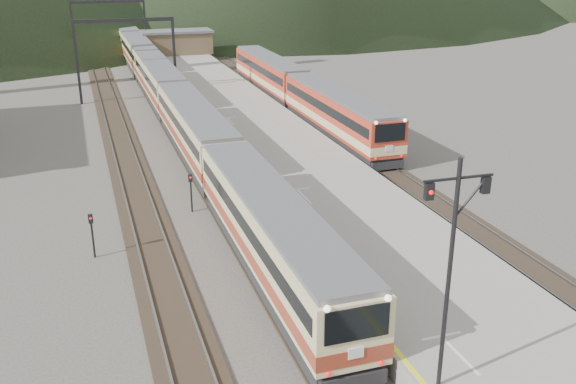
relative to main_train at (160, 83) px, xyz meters
name	(u,v)px	position (x,y,z in m)	size (l,w,h in m)	color
track_main	(184,136)	(0.00, -13.57, -1.84)	(2.60, 200.00, 0.23)	black
track_far	(120,142)	(-5.00, -13.57, -1.84)	(2.60, 200.00, 0.23)	black
track_second	(318,125)	(11.50, -13.57, -1.84)	(2.60, 200.00, 0.23)	black
platform	(258,131)	(5.60, -15.57, -1.41)	(8.00, 100.00, 1.00)	gray
gantry_near	(125,44)	(-2.85, 1.43, 3.68)	(9.55, 0.25, 8.00)	black
gantry_far	(109,19)	(-2.85, 26.43, 3.68)	(9.55, 0.25, 8.00)	black
station_shed	(177,42)	(5.60, 24.43, 0.66)	(9.40, 4.40, 3.10)	brown
main_train	(160,83)	(0.00, 0.00, 0.00)	(2.75, 94.58, 3.36)	beige
second_train	(299,93)	(11.50, -8.58, -0.05)	(2.67, 36.41, 3.26)	#B33520
signal_mast	(451,255)	(2.25, -48.77, 3.71)	(2.20, 0.24, 7.62)	black
short_signal_b	(191,188)	(-2.23, -29.40, -0.45)	(0.26, 0.22, 2.27)	black
short_signal_c	(92,230)	(-7.79, -33.74, -0.45)	(0.22, 0.16, 2.27)	black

